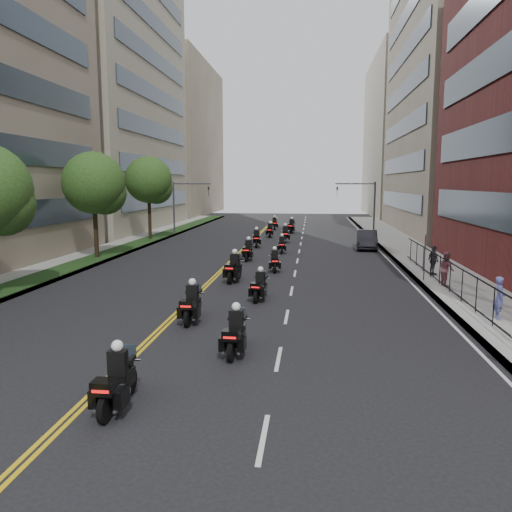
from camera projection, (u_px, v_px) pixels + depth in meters
The scene contains 29 objects.
ground at pixel (121, 431), 11.16m from camera, with size 160.00×160.00×0.00m, color black.
sidewalk_right at pixel (425, 262), 34.41m from camera, with size 4.00×90.00×0.15m, color gray.
sidewalk_left at pixel (93, 256), 37.05m from camera, with size 4.00×90.00×0.15m, color gray.
grass_strip at pixel (103, 255), 36.95m from camera, with size 2.00×90.00×0.04m, color #1A3312.
building_right_tan at pixel (475, 94), 53.80m from camera, with size 15.11×28.00×30.00m.
building_right_far at pixel (417, 137), 83.58m from camera, with size 15.00×28.00×26.00m, color #ABA089.
building_left_mid at pixel (89, 83), 58.30m from camera, with size 16.11×28.00×34.00m.
building_left_far at pixel (165, 140), 88.38m from camera, with size 16.00×28.00×26.00m, color #7B6F5A.
iron_fence at pixel (469, 290), 21.61m from camera, with size 0.05×28.00×1.50m.
street_trees at pixel (58, 189), 29.92m from camera, with size 4.40×38.40×7.98m.
traffic_signal_right at pixel (365, 200), 50.86m from camera, with size 4.09×0.20×5.60m.
traffic_signal_left at pixel (182, 200), 52.97m from camera, with size 4.09×0.20×5.60m.
motorcycle_0 at pixel (117, 383), 12.14m from camera, with size 0.53×2.31×1.70m.
motorcycle_1 at pixel (235, 334), 16.05m from camera, with size 0.54×2.29×1.69m.
motorcycle_2 at pixel (192, 305), 19.78m from camera, with size 0.54×2.36×1.74m.
motorcycle_3 at pixel (260, 287), 23.49m from camera, with size 0.66×2.15×1.59m.
motorcycle_4 at pixel (234, 269), 27.90m from camera, with size 0.73×2.48×1.83m.
motorcycle_5 at pixel (275, 262), 31.06m from camera, with size 0.60×2.14×1.58m.
motorcycle_6 at pixel (248, 251), 35.54m from camera, with size 0.55×2.30×1.70m.
motorcycle_7 at pixel (282, 245), 39.26m from camera, with size 0.49×2.07×1.53m.
motorcycle_8 at pixel (256, 239), 42.85m from camera, with size 0.64×2.36×1.74m.
motorcycle_9 at pixel (285, 235), 46.41m from camera, with size 0.63×2.38×1.75m.
motorcycle_10 at pixel (270, 231), 50.70m from camera, with size 0.52×2.24×1.65m.
motorcycle_11 at pixel (291, 227), 54.65m from camera, with size 0.67×2.44×1.80m.
motorcycle_12 at pixel (274, 224), 58.77m from camera, with size 0.65×2.28×1.68m.
parked_sedan at pixel (367, 240), 41.73m from camera, with size 1.65×4.72×1.55m, color black.
pedestrian_a at pixel (499, 298), 19.68m from camera, with size 0.62×0.41×1.70m, color #535798.
pedestrian_b at pixel (447, 269), 26.01m from camera, with size 0.87×0.68×1.79m, color #8F4E59.
pedestrian_c at pixel (433, 260), 29.08m from camera, with size 1.01×0.42×1.72m, color #3E3E46.
Camera 1 is at (4.17, -10.07, 5.50)m, focal length 35.00 mm.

